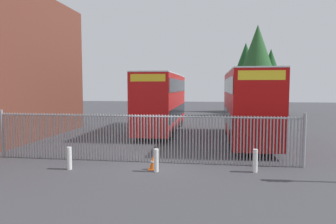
% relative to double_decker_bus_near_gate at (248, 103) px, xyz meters
% --- Properties ---
extents(ground_plane, '(100.00, 100.00, 0.00)m').
position_rel_double_decker_bus_near_gate_xyz_m(ground_plane, '(-4.77, 1.68, -2.42)').
color(ground_plane, '#3D3D42').
extents(palisade_fence, '(14.29, 0.14, 2.35)m').
position_rel_double_decker_bus_near_gate_xyz_m(palisade_fence, '(-5.38, -6.32, -1.24)').
color(palisade_fence, gray).
rests_on(palisade_fence, ground).
extents(double_decker_bus_near_gate, '(2.54, 10.81, 4.42)m').
position_rel_double_decker_bus_near_gate_xyz_m(double_decker_bus_near_gate, '(0.00, 0.00, 0.00)').
color(double_decker_bus_near_gate, '#B70C0C').
rests_on(double_decker_bus_near_gate, ground).
extents(double_decker_bus_behind_fence_left, '(2.54, 10.81, 4.42)m').
position_rel_double_decker_bus_near_gate_xyz_m(double_decker_bus_behind_fence_left, '(-6.04, 3.44, 0.00)').
color(double_decker_bus_behind_fence_left, red).
rests_on(double_decker_bus_behind_fence_left, ground).
extents(bollard_near_left, '(0.20, 0.20, 0.95)m').
position_rel_double_decker_bus_near_gate_xyz_m(bollard_near_left, '(-8.15, -8.05, -1.95)').
color(bollard_near_left, silver).
rests_on(bollard_near_left, ground).
extents(bollard_center_front, '(0.20, 0.20, 0.95)m').
position_rel_double_decker_bus_near_gate_xyz_m(bollard_center_front, '(-4.47, -7.90, -1.95)').
color(bollard_center_front, silver).
rests_on(bollard_center_front, ground).
extents(bollard_near_right, '(0.20, 0.20, 0.95)m').
position_rel_double_decker_bus_near_gate_xyz_m(bollard_near_right, '(-0.47, -7.41, -1.95)').
color(bollard_near_right, silver).
rests_on(bollard_near_right, ground).
extents(traffic_cone_by_gate, '(0.34, 0.34, 0.59)m').
position_rel_double_decker_bus_near_gate_xyz_m(traffic_cone_by_gate, '(-4.66, -7.61, -2.13)').
color(traffic_cone_by_gate, orange).
rests_on(traffic_cone_by_gate, ground).
extents(tree_tall_back, '(4.36, 4.36, 8.24)m').
position_rel_double_decker_bus_near_gate_xyz_m(tree_tall_back, '(5.12, 21.17, 2.70)').
color(tree_tall_back, '#4C3823').
rests_on(tree_tall_back, ground).
extents(tree_short_side, '(5.50, 5.50, 10.53)m').
position_rel_double_decker_bus_near_gate_xyz_m(tree_short_side, '(2.86, 17.04, 4.17)').
color(tree_short_side, '#4C3823').
rests_on(tree_short_side, ground).
extents(tree_mid_row, '(5.19, 5.19, 9.38)m').
position_rel_double_decker_bus_near_gate_xyz_m(tree_mid_row, '(2.21, 23.34, 3.24)').
color(tree_mid_row, '#4C3823').
rests_on(tree_mid_row, ground).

